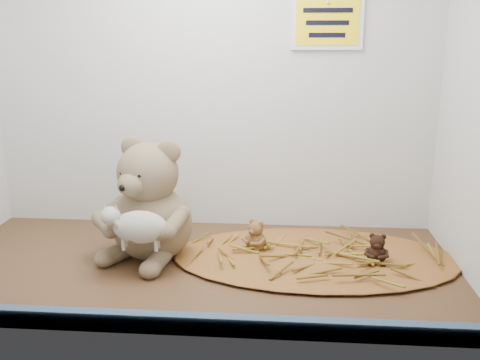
# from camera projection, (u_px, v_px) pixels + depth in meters

# --- Properties ---
(alcove_shell) EXTENTS (1.20, 0.60, 0.90)m
(alcove_shell) POSITION_uv_depth(u_px,v_px,m) (199.00, 66.00, 1.21)
(alcove_shell) COLOR #442D17
(alcove_shell) RESTS_ON ground
(front_rail) EXTENTS (1.19, 0.02, 0.04)m
(front_rail) POSITION_uv_depth(u_px,v_px,m) (171.00, 323.00, 0.96)
(front_rail) COLOR #365268
(front_rail) RESTS_ON shelf_floor
(straw_bed) EXTENTS (0.68, 0.40, 0.01)m
(straw_bed) POSITION_uv_depth(u_px,v_px,m) (314.00, 257.00, 1.28)
(straw_bed) COLOR brown
(straw_bed) RESTS_ON shelf_floor
(main_teddy) EXTENTS (0.31, 0.32, 0.29)m
(main_teddy) POSITION_uv_depth(u_px,v_px,m) (151.00, 199.00, 1.26)
(main_teddy) COLOR olive
(main_teddy) RESTS_ON shelf_floor
(toy_lamb) EXTENTS (0.16, 0.10, 0.10)m
(toy_lamb) POSITION_uv_depth(u_px,v_px,m) (140.00, 227.00, 1.17)
(toy_lamb) COLOR beige
(toy_lamb) RESTS_ON main_teddy
(mini_teddy_tan) EXTENTS (0.08, 0.09, 0.07)m
(mini_teddy_tan) POSITION_uv_depth(u_px,v_px,m) (256.00, 234.00, 1.30)
(mini_teddy_tan) COLOR brown
(mini_teddy_tan) RESTS_ON straw_bed
(mini_teddy_brown) EXTENTS (0.07, 0.07, 0.07)m
(mini_teddy_brown) POSITION_uv_depth(u_px,v_px,m) (377.00, 247.00, 1.23)
(mini_teddy_brown) COLOR black
(mini_teddy_brown) RESTS_ON straw_bed
(wall_sign) EXTENTS (0.16, 0.01, 0.11)m
(wall_sign) POSITION_uv_depth(u_px,v_px,m) (327.00, 23.00, 1.36)
(wall_sign) COLOR yellow
(wall_sign) RESTS_ON back_wall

